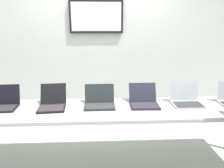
{
  "coord_description": "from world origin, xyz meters",
  "views": [
    {
      "loc": [
        0.01,
        -2.29,
        1.7
      ],
      "look_at": [
        0.12,
        0.09,
        1.04
      ],
      "focal_mm": 33.14,
      "sensor_mm": 36.0,
      "label": 1
    }
  ],
  "objects_px": {
    "workbench": "(102,112)",
    "laptop_station_0": "(4,103)",
    "laptop_station_1": "(52,102)",
    "laptop_station_3": "(144,100)",
    "laptop_station_2": "(100,101)",
    "laptop_station_4": "(186,99)"
  },
  "relations": [
    {
      "from": "laptop_station_0",
      "to": "laptop_station_4",
      "type": "relative_size",
      "value": 0.88
    },
    {
      "from": "laptop_station_2",
      "to": "laptop_station_4",
      "type": "xyz_separation_m",
      "value": [
        1.08,
        -0.0,
        0.01
      ]
    },
    {
      "from": "laptop_station_2",
      "to": "laptop_station_4",
      "type": "bearing_deg",
      "value": -0.13
    },
    {
      "from": "laptop_station_0",
      "to": "laptop_station_2",
      "type": "xyz_separation_m",
      "value": [
        1.13,
        0.01,
        -0.0
      ]
    },
    {
      "from": "laptop_station_0",
      "to": "laptop_station_3",
      "type": "xyz_separation_m",
      "value": [
        1.68,
        0.02,
        -0.0
      ]
    },
    {
      "from": "workbench",
      "to": "laptop_station_0",
      "type": "bearing_deg",
      "value": 175.86
    },
    {
      "from": "workbench",
      "to": "laptop_station_2",
      "type": "distance_m",
      "value": 0.14
    },
    {
      "from": "laptop_station_2",
      "to": "laptop_station_4",
      "type": "relative_size",
      "value": 1.01
    },
    {
      "from": "workbench",
      "to": "laptop_station_2",
      "type": "height_order",
      "value": "laptop_station_2"
    },
    {
      "from": "laptop_station_1",
      "to": "laptop_station_2",
      "type": "relative_size",
      "value": 1.09
    },
    {
      "from": "laptop_station_0",
      "to": "laptop_station_3",
      "type": "bearing_deg",
      "value": 0.54
    },
    {
      "from": "laptop_station_1",
      "to": "laptop_station_4",
      "type": "bearing_deg",
      "value": 0.57
    },
    {
      "from": "laptop_station_1",
      "to": "laptop_station_2",
      "type": "xyz_separation_m",
      "value": [
        0.57,
        0.02,
        -0.0
      ]
    },
    {
      "from": "laptop_station_1",
      "to": "workbench",
      "type": "bearing_deg",
      "value": -7.13
    },
    {
      "from": "laptop_station_1",
      "to": "laptop_station_4",
      "type": "height_order",
      "value": "laptop_station_4"
    },
    {
      "from": "workbench",
      "to": "laptop_station_4",
      "type": "xyz_separation_m",
      "value": [
        1.05,
        0.09,
        0.11
      ]
    },
    {
      "from": "laptop_station_2",
      "to": "laptop_station_0",
      "type": "bearing_deg",
      "value": -179.55
    },
    {
      "from": "laptop_station_1",
      "to": "laptop_station_2",
      "type": "height_order",
      "value": "laptop_station_1"
    },
    {
      "from": "laptop_station_0",
      "to": "workbench",
      "type": "bearing_deg",
      "value": -4.14
    },
    {
      "from": "workbench",
      "to": "laptop_station_0",
      "type": "height_order",
      "value": "laptop_station_0"
    },
    {
      "from": "laptop_station_1",
      "to": "laptop_station_3",
      "type": "xyz_separation_m",
      "value": [
        1.11,
        0.03,
        -0.0
      ]
    },
    {
      "from": "laptop_station_2",
      "to": "laptop_station_3",
      "type": "relative_size",
      "value": 0.97
    }
  ]
}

